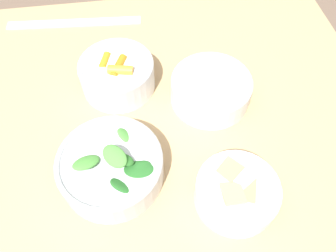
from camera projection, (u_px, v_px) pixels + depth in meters
name	position (u px, v px, depth m)	size (l,w,h in m)	color
ground_plane	(146.00, 240.00, 1.28)	(10.00, 10.00, 0.00)	brown
dining_table	(130.00, 163.00, 0.75)	(1.09, 0.88, 0.77)	tan
bowl_carrots	(118.00, 74.00, 0.68)	(0.16, 0.16, 0.08)	silver
bowl_greens	(112.00, 167.00, 0.57)	(0.18, 0.18, 0.09)	silver
bowl_beans_hotdog	(211.00, 90.00, 0.67)	(0.16, 0.16, 0.06)	silver
bowl_cookies	(237.00, 191.00, 0.55)	(0.14, 0.14, 0.05)	white
ruler	(74.00, 23.00, 0.83)	(0.34, 0.05, 0.00)	#EFB7C6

